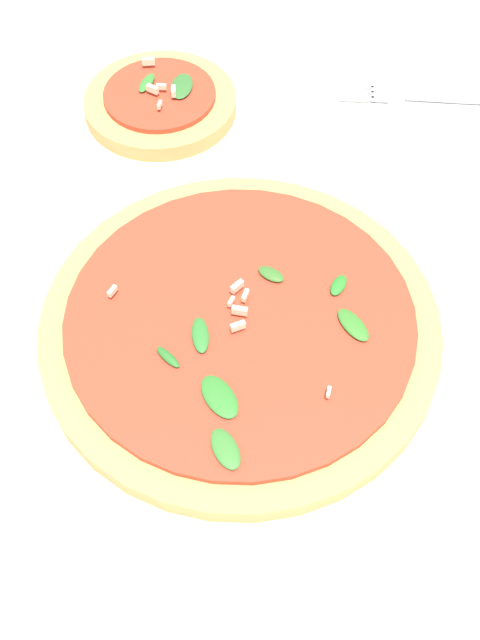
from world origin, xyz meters
TOP-DOWN VIEW (x-y plane):
  - ground_plane at (0.00, 0.00)m, footprint 6.00×6.00m
  - pizza_arugula_main at (-0.03, 0.02)m, footprint 0.36×0.36m
  - pizza_personal_side at (0.03, -0.28)m, footprint 0.18×0.18m
  - napkin at (-0.27, -0.29)m, footprint 0.16×0.11m
  - fork at (-0.26, -0.29)m, footprint 0.20×0.05m

SIDE VIEW (x-z plane):
  - ground_plane at x=0.00m, z-range 0.00..0.00m
  - napkin at x=-0.27m, z-range 0.00..0.01m
  - fork at x=-0.26m, z-range 0.01..0.01m
  - pizza_personal_side at x=0.03m, z-range -0.01..0.04m
  - pizza_arugula_main at x=-0.03m, z-range -0.01..0.04m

